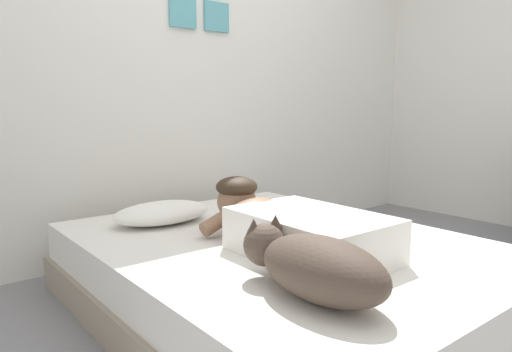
# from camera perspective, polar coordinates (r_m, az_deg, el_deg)

# --- Properties ---
(ground_plane) EXTENTS (12.71, 12.71, 0.00)m
(ground_plane) POSITION_cam_1_polar(r_m,az_deg,el_deg) (2.35, 13.03, -15.61)
(ground_plane) COLOR gray
(back_wall) EXTENTS (4.35, 0.12, 2.50)m
(back_wall) POSITION_cam_1_polar(r_m,az_deg,el_deg) (3.27, -7.33, 13.66)
(back_wall) COLOR silver
(back_wall) RESTS_ON ground
(bed) EXTENTS (1.54, 2.02, 0.35)m
(bed) POSITION_cam_1_polar(r_m,az_deg,el_deg) (2.20, 2.97, -12.18)
(bed) COLOR gray
(bed) RESTS_ON ground
(pillow) EXTENTS (0.52, 0.32, 0.11)m
(pillow) POSITION_cam_1_polar(r_m,az_deg,el_deg) (2.48, -11.39, -4.42)
(pillow) COLOR white
(pillow) RESTS_ON bed
(person_lying) EXTENTS (0.43, 0.92, 0.27)m
(person_lying) POSITION_cam_1_polar(r_m,az_deg,el_deg) (1.99, 3.84, -5.94)
(person_lying) COLOR white
(person_lying) RESTS_ON bed
(dog) EXTENTS (0.26, 0.57, 0.21)m
(dog) POSITION_cam_1_polar(r_m,az_deg,el_deg) (1.51, 7.13, -10.79)
(dog) COLOR #4C3D33
(dog) RESTS_ON bed
(coffee_cup) EXTENTS (0.12, 0.09, 0.07)m
(coffee_cup) POSITION_cam_1_polar(r_m,az_deg,el_deg) (2.65, -0.75, -3.83)
(coffee_cup) COLOR teal
(coffee_cup) RESTS_ON bed
(cell_phone) EXTENTS (0.07, 0.14, 0.01)m
(cell_phone) POSITION_cam_1_polar(r_m,az_deg,el_deg) (2.14, 8.19, -7.77)
(cell_phone) COLOR black
(cell_phone) RESTS_ON bed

